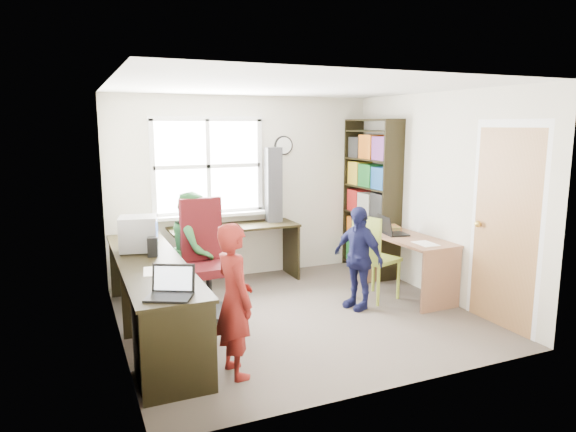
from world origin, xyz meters
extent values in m
cube|color=#4B423B|center=(0.00, 0.00, -0.01)|extent=(3.60, 3.40, 0.02)
cube|color=white|center=(0.00, 0.00, 2.41)|extent=(3.60, 3.40, 0.02)
cube|color=beige|center=(0.00, 1.71, 1.20)|extent=(3.60, 0.02, 2.40)
cube|color=beige|center=(0.00, -1.71, 1.20)|extent=(3.60, 0.02, 2.40)
cube|color=beige|center=(-1.81, 0.00, 1.20)|extent=(0.02, 3.40, 2.40)
cube|color=beige|center=(1.81, 0.00, 1.20)|extent=(0.02, 3.40, 2.40)
cube|color=white|center=(-0.50, 1.69, 1.50)|extent=(1.40, 0.01, 1.20)
cube|color=white|center=(-0.50, 1.68, 1.50)|extent=(1.48, 0.04, 1.28)
cube|color=#A47547|center=(1.79, -1.05, 1.00)|extent=(0.02, 0.82, 2.00)
sphere|color=gold|center=(1.75, -0.72, 1.00)|extent=(0.07, 0.07, 0.07)
cylinder|color=black|center=(0.55, 1.68, 1.75)|extent=(0.26, 0.03, 0.26)
cylinder|color=white|center=(0.55, 1.66, 1.75)|extent=(0.22, 0.01, 0.22)
cube|color=black|center=(-1.50, 0.10, 0.73)|extent=(0.60, 2.70, 0.03)
cube|color=black|center=(-0.25, 1.42, 0.73)|extent=(1.65, 0.56, 0.03)
cube|color=black|center=(-1.50, 0.10, 0.36)|extent=(0.56, 0.03, 0.72)
cube|color=black|center=(-1.50, -1.22, 0.36)|extent=(0.56, 0.03, 0.72)
cube|color=black|center=(-1.50, 1.42, 0.36)|extent=(0.56, 0.03, 0.72)
cube|color=black|center=(0.55, 1.42, 0.36)|extent=(0.03, 0.52, 0.72)
cube|color=black|center=(-1.50, -0.85, 0.36)|extent=(0.54, 0.45, 0.72)
cube|color=#8F6347|center=(1.51, 0.12, 0.69)|extent=(0.60, 1.24, 0.03)
cube|color=#8F6347|center=(1.52, -0.47, 0.34)|extent=(0.53, 0.04, 0.68)
cube|color=#8F6347|center=(1.49, 0.72, 0.34)|extent=(0.53, 0.04, 0.68)
cube|color=black|center=(1.65, 0.68, 1.05)|extent=(0.30, 0.02, 2.10)
cube|color=black|center=(1.65, 1.68, 1.05)|extent=(0.30, 0.02, 2.10)
cube|color=black|center=(1.65, 1.18, 2.09)|extent=(0.30, 1.00, 0.02)
cube|color=black|center=(1.65, 1.18, 0.06)|extent=(0.30, 1.00, 0.02)
cube|color=black|center=(1.65, 1.18, 0.42)|extent=(0.30, 1.00, 0.02)
cube|color=black|center=(1.65, 1.18, 0.80)|extent=(0.30, 1.00, 0.02)
cube|color=black|center=(1.65, 1.18, 1.18)|extent=(0.30, 1.00, 0.02)
cube|color=black|center=(1.65, 1.18, 1.56)|extent=(0.30, 1.00, 0.02)
cube|color=black|center=(1.65, 1.18, 1.94)|extent=(0.30, 1.00, 0.02)
cube|color=#A21917|center=(1.65, 0.88, 0.21)|extent=(0.25, 0.28, 0.27)
cube|color=navy|center=(1.65, 1.20, 0.21)|extent=(0.25, 0.30, 0.29)
cube|color=#1B742D|center=(1.65, 1.50, 0.22)|extent=(0.25, 0.26, 0.30)
cube|color=gold|center=(1.65, 0.88, 0.58)|extent=(0.25, 0.28, 0.30)
cube|color=#672E74|center=(1.65, 1.20, 0.59)|extent=(0.25, 0.30, 0.32)
cube|color=#D16517|center=(1.65, 1.50, 0.57)|extent=(0.25, 0.26, 0.29)
cube|color=black|center=(1.65, 0.88, 0.97)|extent=(0.25, 0.28, 0.32)
cube|color=#B9B9AE|center=(1.65, 1.20, 0.95)|extent=(0.25, 0.30, 0.29)
cube|color=#A21917|center=(1.65, 1.50, 0.96)|extent=(0.25, 0.26, 0.30)
cube|color=navy|center=(1.65, 0.88, 1.33)|extent=(0.25, 0.28, 0.29)
cube|color=#1B742D|center=(1.65, 1.20, 1.34)|extent=(0.25, 0.30, 0.30)
cube|color=gold|center=(1.65, 1.50, 1.35)|extent=(0.25, 0.26, 0.32)
cube|color=#672E74|center=(1.65, 0.88, 1.72)|extent=(0.25, 0.28, 0.30)
cube|color=#D16517|center=(1.65, 1.20, 1.73)|extent=(0.25, 0.30, 0.32)
cube|color=black|center=(1.65, 1.50, 1.71)|extent=(0.25, 0.26, 0.29)
cylinder|color=black|center=(-0.86, 0.39, 0.03)|extent=(0.62, 0.62, 0.05)
cylinder|color=black|center=(-0.86, 0.39, 0.27)|extent=(0.07, 0.07, 0.43)
cube|color=#490D11|center=(-0.86, 0.39, 0.52)|extent=(0.51, 0.51, 0.09)
cube|color=#490D11|center=(-0.87, 0.62, 0.91)|extent=(0.46, 0.11, 0.68)
cylinder|color=#9BAF3A|center=(0.97, -0.08, 0.23)|extent=(0.05, 0.05, 0.47)
cylinder|color=#9BAF3A|center=(1.32, 0.04, 0.23)|extent=(0.05, 0.05, 0.47)
cylinder|color=#9BAF3A|center=(0.85, 0.27, 0.23)|extent=(0.05, 0.05, 0.47)
cylinder|color=#9BAF3A|center=(1.20, 0.39, 0.23)|extent=(0.05, 0.05, 0.47)
cube|color=#9BAF3A|center=(1.08, 0.15, 0.48)|extent=(0.55, 0.55, 0.04)
cube|color=#9BAF3A|center=(0.90, 0.09, 0.75)|extent=(0.16, 0.40, 0.52)
cube|color=#96979A|center=(-1.55, 0.51, 0.76)|extent=(0.30, 0.26, 0.02)
cube|color=#96979A|center=(-1.55, 0.51, 0.94)|extent=(0.42, 0.39, 0.35)
cube|color=#3F72F2|center=(-1.37, 0.47, 0.94)|extent=(0.06, 0.28, 0.25)
cube|color=black|center=(-1.53, -1.07, 0.76)|extent=(0.40, 0.36, 0.02)
cube|color=black|center=(-1.48, -0.96, 0.87)|extent=(0.32, 0.20, 0.22)
cube|color=white|center=(-1.48, -0.97, 0.87)|extent=(0.28, 0.17, 0.18)
cube|color=black|center=(1.45, 0.33, 0.72)|extent=(0.30, 0.38, 0.02)
cube|color=black|center=(1.33, 0.35, 0.83)|extent=(0.11, 0.35, 0.23)
cube|color=#3F72F2|center=(1.34, 0.35, 0.83)|extent=(0.09, 0.30, 0.18)
cube|color=black|center=(-1.45, 0.24, 0.85)|extent=(0.12, 0.12, 0.19)
cube|color=black|center=(-1.47, 0.86, 0.84)|extent=(0.10, 0.10, 0.18)
cube|color=black|center=(0.32, 1.48, 1.24)|extent=(0.21, 0.19, 0.99)
cube|color=red|center=(1.51, 0.57, 0.74)|extent=(0.36, 0.36, 0.06)
cube|color=white|center=(-1.51, -0.30, 0.75)|extent=(0.26, 0.34, 0.00)
cube|color=white|center=(1.47, -0.24, 0.71)|extent=(0.21, 0.30, 0.00)
imported|color=#29682F|center=(-0.69, 1.44, 0.89)|extent=(0.18, 0.16, 0.29)
imported|color=maroon|center=(-1.00, -0.98, 0.63)|extent=(0.35, 0.49, 1.27)
imported|color=#2B6D32|center=(-0.94, 0.73, 0.65)|extent=(0.73, 0.79, 1.31)
imported|color=#141640|center=(0.72, -0.02, 0.58)|extent=(0.47, 0.73, 1.15)
camera|label=1|loc=(-2.16, -4.78, 2.02)|focal=32.00mm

